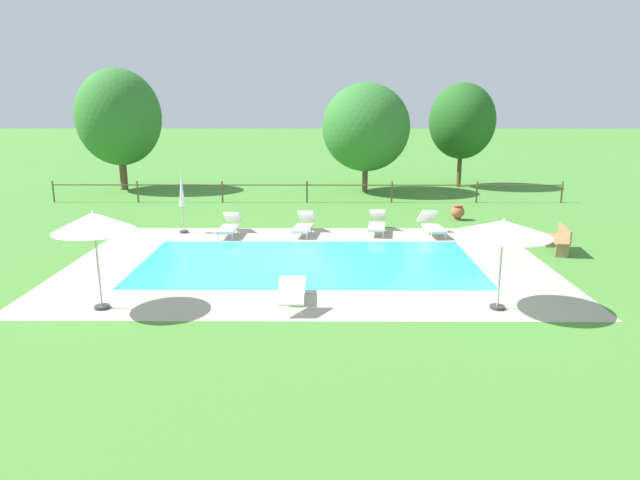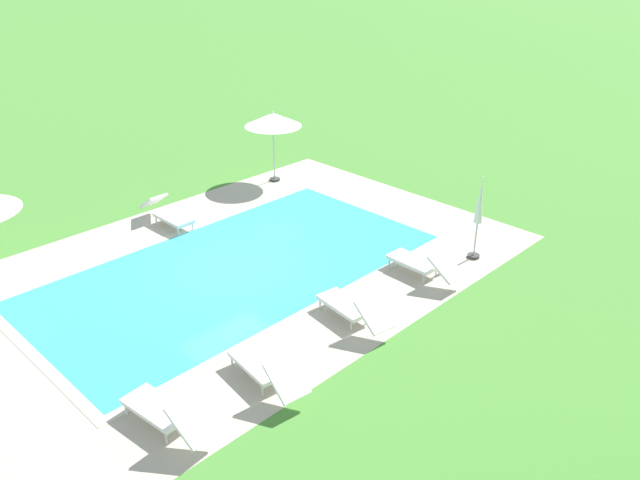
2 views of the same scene
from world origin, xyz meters
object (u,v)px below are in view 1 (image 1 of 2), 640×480
(patio_umbrella_open_foreground, at_px, (94,222))
(patio_umbrella_closed_row_west, at_px, (182,196))
(patio_umbrella_open_by_bench, at_px, (503,228))
(terracotta_urn_near_fence, at_px, (458,212))
(tree_west_mid, at_px, (462,121))
(sun_lounger_north_near_steps, at_px, (377,223))
(tree_centre, at_px, (119,117))
(sun_lounger_north_far, at_px, (229,225))
(tree_far_west, at_px, (366,127))
(sun_lounger_north_end, at_px, (304,225))
(wooden_bench_lawn_side, at_px, (560,239))
(sun_lounger_south_near_corner, at_px, (432,225))
(sun_lounger_north_mid, at_px, (293,288))

(patio_umbrella_open_foreground, bearing_deg, patio_umbrella_closed_row_west, 89.36)
(patio_umbrella_open_by_bench, distance_m, terracotta_urn_near_fence, 10.58)
(terracotta_urn_near_fence, height_order, tree_west_mid, tree_west_mid)
(sun_lounger_north_near_steps, height_order, tree_centre, tree_centre)
(sun_lounger_north_far, height_order, tree_centre, tree_centre)
(patio_umbrella_open_by_bench, height_order, tree_far_west, tree_far_west)
(sun_lounger_north_end, bearing_deg, tree_west_mid, 54.35)
(sun_lounger_north_near_steps, height_order, tree_far_west, tree_far_west)
(wooden_bench_lawn_side, height_order, tree_west_mid, tree_west_mid)
(sun_lounger_north_end, bearing_deg, sun_lounger_north_near_steps, 5.23)
(sun_lounger_north_near_steps, distance_m, tree_centre, 17.12)
(sun_lounger_south_near_corner, height_order, patio_umbrella_open_by_bench, patio_umbrella_open_by_bench)
(terracotta_urn_near_fence, bearing_deg, sun_lounger_north_mid, -122.64)
(wooden_bench_lawn_side, bearing_deg, sun_lounger_north_far, 168.13)
(terracotta_urn_near_fence, xyz_separation_m, tree_centre, (-16.66, 8.07, 3.58))
(wooden_bench_lawn_side, relative_size, terracotta_urn_near_fence, 2.41)
(sun_lounger_north_near_steps, xyz_separation_m, patio_umbrella_open_foreground, (-7.38, -8.02, 1.76))
(tree_far_west, distance_m, tree_centre, 13.34)
(sun_lounger_north_near_steps, height_order, tree_west_mid, tree_west_mid)
(patio_umbrella_open_by_bench, relative_size, tree_far_west, 0.39)
(sun_lounger_north_far, height_order, tree_far_west, tree_far_west)
(tree_west_mid, bearing_deg, sun_lounger_south_near_corner, -107.40)
(sun_lounger_south_near_corner, relative_size, wooden_bench_lawn_side, 1.32)
(sun_lounger_north_mid, distance_m, sun_lounger_north_end, 7.30)
(wooden_bench_lawn_side, bearing_deg, terracotta_urn_near_fence, 112.94)
(tree_far_west, height_order, tree_centre, tree_centre)
(wooden_bench_lawn_side, relative_size, tree_west_mid, 0.27)
(tree_far_west, distance_m, tree_west_mid, 5.85)
(sun_lounger_north_end, xyz_separation_m, patio_umbrella_closed_row_west, (-4.54, 0.24, 1.05))
(tree_west_mid, bearing_deg, patio_umbrella_closed_row_west, -138.32)
(sun_lounger_north_far, bearing_deg, patio_umbrella_open_by_bench, -44.65)
(sun_lounger_north_near_steps, relative_size, sun_lounger_north_far, 1.01)
(sun_lounger_north_end, xyz_separation_m, wooden_bench_lawn_side, (8.50, -2.51, 0.10))
(terracotta_urn_near_fence, xyz_separation_m, tree_west_mid, (2.17, 9.22, 3.34))
(wooden_bench_lawn_side, bearing_deg, tree_centre, 144.95)
(sun_lounger_north_far, distance_m, patio_umbrella_open_foreground, 8.05)
(patio_umbrella_open_foreground, relative_size, tree_centre, 0.37)
(sun_lounger_north_near_steps, bearing_deg, patio_umbrella_open_foreground, -132.63)
(sun_lounger_north_mid, distance_m, patio_umbrella_open_foreground, 4.95)
(sun_lounger_north_far, bearing_deg, patio_umbrella_open_foreground, -103.87)
(sun_lounger_south_near_corner, height_order, patio_umbrella_closed_row_west, patio_umbrella_closed_row_west)
(sun_lounger_north_far, height_order, terracotta_urn_near_fence, sun_lounger_north_far)
(patio_umbrella_closed_row_west, distance_m, wooden_bench_lawn_side, 13.36)
(patio_umbrella_open_by_bench, bearing_deg, tree_west_mid, 79.68)
(patio_umbrella_open_by_bench, xyz_separation_m, wooden_bench_lawn_side, (3.57, 5.22, -1.53))
(sun_lounger_north_far, height_order, patio_umbrella_open_by_bench, patio_umbrella_open_by_bench)
(sun_lounger_north_near_steps, relative_size, wooden_bench_lawn_side, 1.34)
(sun_lounger_north_end, xyz_separation_m, tree_far_west, (2.98, 9.91, 3.07))
(tree_centre, bearing_deg, sun_lounger_south_near_corner, -35.45)
(sun_lounger_north_near_steps, xyz_separation_m, patio_umbrella_open_by_bench, (2.18, -7.98, 1.62))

